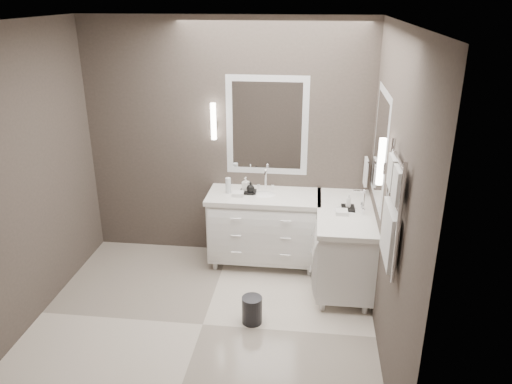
# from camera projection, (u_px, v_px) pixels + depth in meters

# --- Properties ---
(floor) EXTENTS (3.20, 3.00, 0.01)m
(floor) POSITION_uv_depth(u_px,v_px,m) (203.00, 325.00, 4.69)
(floor) COLOR silver
(floor) RESTS_ON ground
(ceiling) EXTENTS (3.20, 3.00, 0.01)m
(ceiling) POSITION_uv_depth(u_px,v_px,m) (188.00, 22.00, 3.69)
(ceiling) COLOR white
(ceiling) RESTS_ON wall_back
(wall_back) EXTENTS (3.20, 0.01, 2.70)m
(wall_back) POSITION_uv_depth(u_px,v_px,m) (227.00, 142.00, 5.58)
(wall_back) COLOR #463D38
(wall_back) RESTS_ON floor
(wall_front) EXTENTS (3.20, 0.01, 2.70)m
(wall_front) POSITION_uv_depth(u_px,v_px,m) (136.00, 290.00, 2.80)
(wall_front) COLOR #463D38
(wall_front) RESTS_ON floor
(wall_left) EXTENTS (0.01, 3.00, 2.70)m
(wall_left) POSITION_uv_depth(u_px,v_px,m) (17.00, 183.00, 4.36)
(wall_left) COLOR #463D38
(wall_left) RESTS_ON floor
(wall_right) EXTENTS (0.01, 3.00, 2.70)m
(wall_right) POSITION_uv_depth(u_px,v_px,m) (391.00, 200.00, 4.02)
(wall_right) COLOR #463D38
(wall_right) RESTS_ON floor
(vanity_back) EXTENTS (1.24, 0.59, 0.97)m
(vanity_back) POSITION_uv_depth(u_px,v_px,m) (264.00, 224.00, 5.59)
(vanity_back) COLOR white
(vanity_back) RESTS_ON floor
(vanity_right) EXTENTS (0.59, 1.24, 0.97)m
(vanity_right) POSITION_uv_depth(u_px,v_px,m) (344.00, 242.00, 5.20)
(vanity_right) COLOR white
(vanity_right) RESTS_ON floor
(mirror_back) EXTENTS (0.90, 0.02, 1.10)m
(mirror_back) POSITION_uv_depth(u_px,v_px,m) (267.00, 126.00, 5.44)
(mirror_back) COLOR white
(mirror_back) RESTS_ON wall_back
(mirror_right) EXTENTS (0.02, 0.90, 1.10)m
(mirror_right) POSITION_uv_depth(u_px,v_px,m) (380.00, 148.00, 4.68)
(mirror_right) COLOR white
(mirror_right) RESTS_ON wall_right
(sconce_back) EXTENTS (0.06, 0.06, 0.40)m
(sconce_back) POSITION_uv_depth(u_px,v_px,m) (213.00, 122.00, 5.43)
(sconce_back) COLOR white
(sconce_back) RESTS_ON wall_back
(sconce_right) EXTENTS (0.06, 0.06, 0.40)m
(sconce_right) POSITION_uv_depth(u_px,v_px,m) (381.00, 163.00, 4.14)
(sconce_right) COLOR white
(sconce_right) RESTS_ON wall_right
(towel_bar_corner) EXTENTS (0.03, 0.22, 0.30)m
(towel_bar_corner) POSITION_uv_depth(u_px,v_px,m) (366.00, 171.00, 5.36)
(towel_bar_corner) COLOR white
(towel_bar_corner) RESTS_ON wall_right
(towel_ladder) EXTENTS (0.06, 0.58, 0.90)m
(towel_ladder) POSITION_uv_depth(u_px,v_px,m) (392.00, 215.00, 3.64)
(towel_ladder) COLOR white
(towel_ladder) RESTS_ON wall_right
(waste_bin) EXTENTS (0.24, 0.24, 0.27)m
(waste_bin) POSITION_uv_depth(u_px,v_px,m) (252.00, 310.00, 4.68)
(waste_bin) COLOR black
(waste_bin) RESTS_ON floor
(amenity_tray_back) EXTENTS (0.18, 0.14, 0.03)m
(amenity_tray_back) POSITION_uv_depth(u_px,v_px,m) (248.00, 192.00, 5.49)
(amenity_tray_back) COLOR black
(amenity_tray_back) RESTS_ON vanity_back
(amenity_tray_right) EXTENTS (0.13, 0.18, 0.03)m
(amenity_tray_right) POSITION_uv_depth(u_px,v_px,m) (348.00, 208.00, 5.07)
(amenity_tray_right) COLOR black
(amenity_tray_right) RESTS_ON vanity_right
(water_bottle) EXTENTS (0.07, 0.07, 0.17)m
(water_bottle) POSITION_uv_depth(u_px,v_px,m) (228.00, 185.00, 5.47)
(water_bottle) COLOR silver
(water_bottle) RESTS_ON vanity_back
(soap_bottle_a) EXTENTS (0.08, 0.08, 0.15)m
(soap_bottle_a) POSITION_uv_depth(u_px,v_px,m) (246.00, 184.00, 5.48)
(soap_bottle_a) COLOR white
(soap_bottle_a) RESTS_ON amenity_tray_back
(soap_bottle_b) EXTENTS (0.09, 0.09, 0.11)m
(soap_bottle_b) POSITION_uv_depth(u_px,v_px,m) (251.00, 187.00, 5.44)
(soap_bottle_b) COLOR black
(soap_bottle_b) RESTS_ON amenity_tray_back
(soap_bottle_c) EXTENTS (0.07, 0.07, 0.14)m
(soap_bottle_c) POSITION_uv_depth(u_px,v_px,m) (349.00, 201.00, 5.04)
(soap_bottle_c) COLOR white
(soap_bottle_c) RESTS_ON amenity_tray_right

